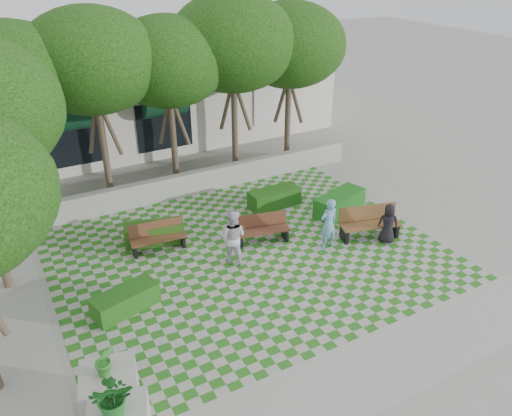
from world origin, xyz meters
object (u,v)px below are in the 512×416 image
bench_mid (262,229)px  bench_east (369,223)px  person_dark (388,224)px  person_white (233,237)px  hedge_east (339,203)px  hedge_midright (274,198)px  hedge_west (125,300)px  bench_west (157,237)px  person_blue (328,224)px  hedge_midleft (154,233)px  planter_back (111,392)px

bench_mid → bench_east: bearing=-11.1°
person_dark → person_white: size_ratio=0.77×
hedge_east → bench_east: bearing=-96.1°
hedge_midright → hedge_west: bearing=-153.5°
bench_west → hedge_east: (6.81, -0.80, -0.08)m
bench_east → person_dark: (0.30, -0.58, 0.18)m
bench_mid → person_blue: (1.69, -1.39, 0.44)m
hedge_midleft → hedge_west: size_ratio=1.08×
hedge_east → planter_back: bearing=-152.9°
planter_back → hedge_west: bearing=69.8°
hedge_west → person_dark: 8.74m
bench_mid → hedge_east: 3.58m
bench_west → hedge_midleft: 0.50m
bench_west → person_white: bearing=-39.7°
bench_mid → hedge_midright: bearing=63.1°
hedge_east → planter_back: planter_back is taller
planter_back → person_blue: bearing=22.1°
bench_mid → person_white: bearing=-142.5°
hedge_midright → person_white: bearing=-139.4°
hedge_west → planter_back: planter_back is taller
bench_east → hedge_midleft: (-6.56, 3.19, -0.18)m
bench_mid → hedge_west: bearing=-152.0°
person_dark → person_blue: bearing=14.9°
hedge_east → hedge_west: hedge_east is taller
person_blue → person_white: 3.20m
person_blue → person_dark: size_ratio=1.27×
bench_mid → hedge_midright: 2.60m
person_dark → hedge_midleft: bearing=5.5°
bench_west → planter_back: bearing=-111.9°
hedge_midleft → person_dark: (6.86, -3.77, 0.36)m
hedge_midleft → person_dark: bearing=-28.8°
bench_mid → person_white: size_ratio=1.04×
hedge_west → person_white: bearing=11.0°
bench_east → person_blue: size_ratio=1.22×
bench_west → person_blue: (4.95, -2.60, 0.44)m
bench_east → bench_west: bearing=173.6°
bench_east → person_blue: (-1.66, 0.11, 0.37)m
bench_east → bench_west: size_ratio=1.18×
hedge_midleft → bench_mid: bearing=-27.8°
hedge_west → planter_back: 3.48m
bench_east → bench_west: 7.14m
hedge_midright → person_dark: (1.98, -4.07, 0.36)m
bench_west → person_white: size_ratio=1.01×
hedge_midleft → planter_back: planter_back is taller
hedge_west → hedge_east: bearing=11.6°
planter_back → bench_mid: bearing=36.4°
bench_east → bench_mid: bearing=171.7°
person_dark → person_white: (-5.06, 1.43, 0.20)m
person_blue → bench_east: bearing=173.3°
bench_east → bench_mid: 3.67m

